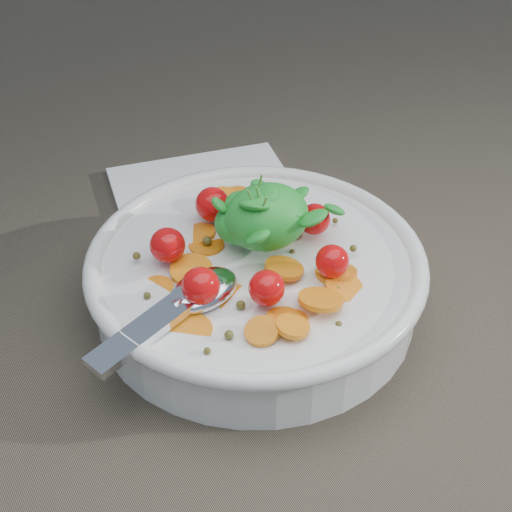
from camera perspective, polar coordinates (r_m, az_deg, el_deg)
ground at (r=0.65m, az=-2.39°, el=-4.34°), size 6.00×6.00×0.00m
bowl at (r=0.63m, az=-0.03°, el=-1.59°), size 0.29×0.27×0.12m
napkin at (r=0.78m, az=-3.54°, el=4.35°), size 0.20×0.19×0.01m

